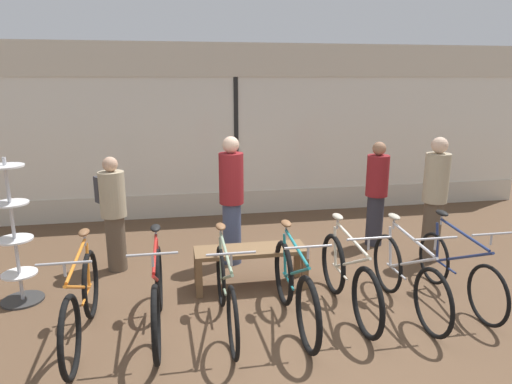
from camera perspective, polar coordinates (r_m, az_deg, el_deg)
The scene contains 15 objects.
ground_plane at distance 5.30m, azimuth 3.90°, elevation -15.14°, with size 24.00×24.00×0.00m, color brown.
shop_back_wall at distance 8.62m, azimuth -2.52°, elevation 7.78°, with size 12.00×0.08×3.20m.
bicycle_far_left at distance 4.96m, azimuth -20.99°, elevation -12.95°, with size 0.46×1.83×1.06m.
bicycle_left at distance 4.93m, azimuth -12.22°, elevation -12.57°, with size 0.46×1.76×1.05m.
bicycle_center_left at distance 4.92m, azimuth -3.77°, elevation -12.40°, with size 0.46×1.76×1.03m.
bicycle_center at distance 4.97m, azimuth 4.83°, elevation -11.98°, with size 0.46×1.74×1.06m.
bicycle_center_right at distance 5.30m, azimuth 11.48°, elevation -10.56°, with size 0.46×1.76×1.05m.
bicycle_right at distance 5.50m, azimuth 18.42°, elevation -10.11°, with size 0.46×1.74×1.04m.
bicycle_far_right at distance 5.93m, azimuth 23.89°, elevation -8.97°, with size 0.46×1.71×1.02m.
accessory_rack at distance 5.99m, azimuth -27.85°, elevation -5.84°, with size 0.48×0.48×1.74m.
display_bench at distance 5.78m, azimuth -0.69°, elevation -7.95°, with size 1.40×0.44×0.51m.
customer_near_rack at distance 6.92m, azimuth 21.43°, elevation -0.56°, with size 0.47×0.47×1.80m.
customer_by_window at distance 7.33m, azimuth 14.82°, elevation 0.02°, with size 0.45×0.45×1.64m.
customer_mid_floor at distance 6.35m, azimuth -3.08°, elevation -0.71°, with size 0.38×0.38×1.82m.
customer_near_bench at distance 6.44m, azimuth -17.44°, elevation -2.19°, with size 0.50×0.56×1.58m.
Camera 1 is at (-1.18, -4.47, 2.59)m, focal length 32.00 mm.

